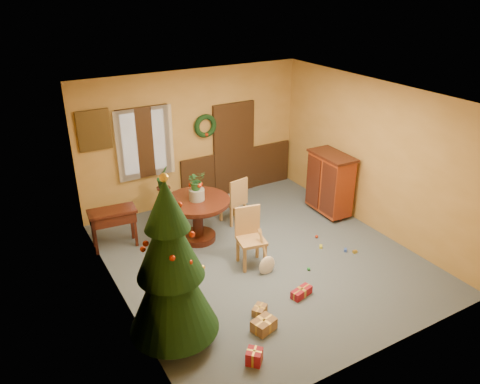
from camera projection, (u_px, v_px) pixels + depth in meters
room_envelope at (204, 152)px, 10.14m from camera, size 5.50×5.50×5.50m
dining_table at (198, 212)px, 8.71m from camera, size 1.23×1.23×0.84m
urn at (197, 195)px, 8.56m from camera, size 0.29×0.29×0.21m
centerpiece_plant at (196, 180)px, 8.44m from camera, size 0.32×0.28×0.36m
chair_near at (250, 234)px, 8.01m from camera, size 0.53×0.53×1.04m
chair_far at (235, 199)px, 9.35m from camera, size 0.49×0.49×0.99m
guitar at (267, 255)px, 7.79m from camera, size 0.43×0.54×0.71m
plant_stand at (164, 200)px, 9.49m from camera, size 0.28×0.28×0.73m
stand_plant at (163, 177)px, 9.28m from camera, size 0.31×0.28×0.46m
christmas_tree at (171, 268)px, 5.99m from camera, size 1.21×1.21×2.50m
writing_desk at (113, 219)px, 8.50m from camera, size 0.88×0.50×0.75m
sideboard at (330, 182)px, 9.67m from camera, size 0.58×1.05×1.32m
gift_a at (264, 325)px, 6.63m from camera, size 0.38×0.32×0.18m
gift_b at (254, 357)px, 6.06m from camera, size 0.28×0.28×0.20m
gift_c at (260, 310)px, 6.96m from camera, size 0.29×0.27×0.13m
gift_d at (301, 292)px, 7.35m from camera, size 0.40×0.24×0.13m
toy_a at (345, 250)px, 8.56m from camera, size 0.09×0.09×0.05m
toy_b at (309, 269)px, 8.00m from camera, size 0.06×0.06×0.06m
toy_c at (321, 247)px, 8.67m from camera, size 0.09×0.09×0.05m
toy_d at (317, 236)px, 8.99m from camera, size 0.06×0.06×0.06m
toy_e at (355, 252)px, 8.51m from camera, size 0.08×0.06×0.05m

